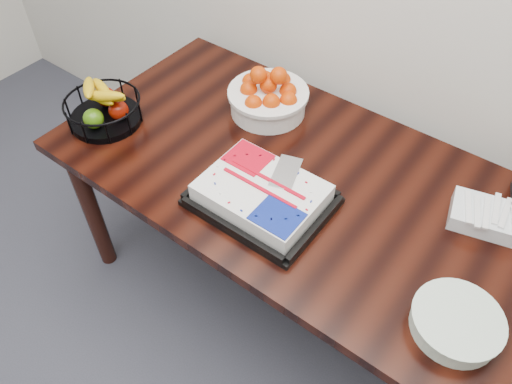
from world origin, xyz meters
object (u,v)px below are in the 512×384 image
Objects in this scene: table at (308,196)px; plate_stack at (456,323)px; cake_tray at (262,195)px; tangerine_bowl at (268,93)px; fruit_basket at (103,108)px.

plate_stack is (0.60, -0.23, 0.12)m from table.
plate_stack reaches higher than table.
table is 0.65m from plate_stack.
tangerine_bowl is at bearing 123.91° from cake_tray.
fruit_basket is (-0.77, -0.21, 0.15)m from table.
tangerine_bowl is 1.08× the size of fruit_basket.
table is 7.58× the size of plate_stack.
cake_tray reaches higher than plate_stack.
table is 4.25× the size of cake_tray.
plate_stack is (1.37, -0.02, -0.03)m from fruit_basket.
tangerine_bowl is 1.28× the size of plate_stack.
plate_stack is at bearing -25.42° from tangerine_bowl.
tangerine_bowl is at bearing 154.58° from plate_stack.
tangerine_bowl reaches higher than fruit_basket.
table is 0.23m from cake_tray.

